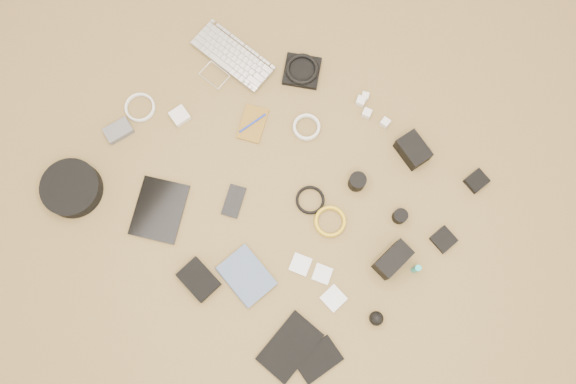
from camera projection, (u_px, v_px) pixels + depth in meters
The scene contains 34 objects.
room_shell at pixel (260, 31), 0.99m from camera, with size 4.04×4.04×2.58m.
laptop at pixel (225, 65), 2.31m from camera, with size 0.35×0.24×0.03m, color silver.
headphone_pouch at pixel (302, 71), 2.30m from camera, with size 0.14×0.14×0.03m, color black.
headphones at pixel (302, 69), 2.28m from camera, with size 0.14×0.14×0.02m, color black.
charger_a at pixel (361, 101), 2.27m from camera, with size 0.03×0.03×0.03m, color silver.
charger_b at pixel (365, 96), 2.28m from camera, with size 0.03×0.03×0.03m, color silver.
charger_c at pixel (385, 123), 2.25m from camera, with size 0.03×0.03×0.03m, color silver.
charger_d at pixel (367, 113), 2.26m from camera, with size 0.03×0.03×0.03m, color silver.
dslr_camera at pixel (413, 150), 2.20m from camera, with size 0.13×0.09×0.07m, color black.
lens_pouch at pixel (477, 181), 2.20m from camera, with size 0.07×0.08×0.03m, color black.
notebook_olive at pixel (253, 124), 2.26m from camera, with size 0.10×0.15×0.01m, color brown.
pen_blue at pixel (253, 123), 2.25m from camera, with size 0.01×0.01×0.13m, color #142AA9.
cable_white_a at pixel (306, 128), 2.26m from camera, with size 0.11×0.11×0.01m, color silver.
lens_a at pixel (357, 182), 2.18m from camera, with size 0.07×0.07×0.07m, color black.
lens_b at pixel (400, 216), 2.16m from camera, with size 0.06×0.06×0.05m, color black.
card_reader at pixel (444, 239), 2.15m from camera, with size 0.08×0.08×0.02m, color black.
power_brick at pixel (180, 116), 2.26m from camera, with size 0.07×0.07×0.03m, color silver.
cable_white_b at pixel (140, 108), 2.28m from camera, with size 0.12×0.12×0.01m, color silver.
cable_black at pixel (310, 200), 2.19m from camera, with size 0.11×0.11×0.01m, color black.
cable_yellow at pixel (330, 222), 2.17m from camera, with size 0.12×0.12×0.01m, color gold.
flash at pixel (393, 260), 2.09m from camera, with size 0.07×0.14×0.10m, color black.
lens_cleaner at pixel (416, 269), 2.10m from camera, with size 0.02×0.02×0.08m, color #1AADA7.
battery_charger at pixel (118, 131), 2.24m from camera, with size 0.07×0.10×0.03m, color #535358.
tablet at pixel (159, 210), 2.18m from camera, with size 0.19×0.24×0.01m, color black.
phone at pixel (234, 201), 2.19m from camera, with size 0.07×0.13×0.01m, color black.
filter_case_left at pixel (300, 264), 2.14m from camera, with size 0.07×0.07×0.01m, color silver.
filter_case_mid at pixel (322, 274), 2.13m from camera, with size 0.07×0.07×0.01m, color silver.
filter_case_right at pixel (334, 298), 2.11m from camera, with size 0.08×0.08×0.01m, color silver.
air_blower at pixel (376, 318), 2.07m from camera, with size 0.05×0.05×0.05m, color black.
headphone_case at pixel (72, 188), 2.17m from camera, with size 0.23×0.23×0.06m, color black.
drive_case at pixel (199, 280), 2.11m from camera, with size 0.14×0.10×0.04m, color black.
paperback at pixel (231, 289), 2.11m from camera, with size 0.15×0.20×0.02m, color #485A7B.
notebook_black_a at pixel (290, 347), 2.07m from camera, with size 0.14×0.23×0.02m, color black.
notebook_black_b at pixel (318, 359), 2.06m from camera, with size 0.11×0.16×0.01m, color black.
Camera 1 is at (0.31, -0.38, 2.15)m, focal length 35.00 mm.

